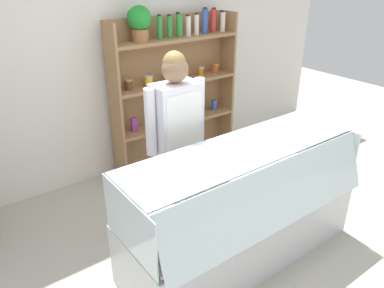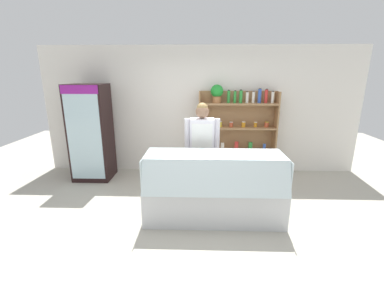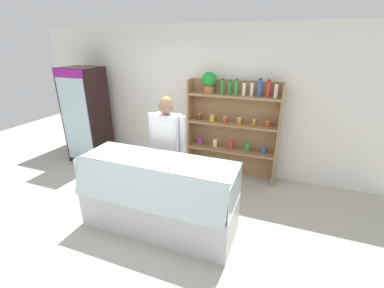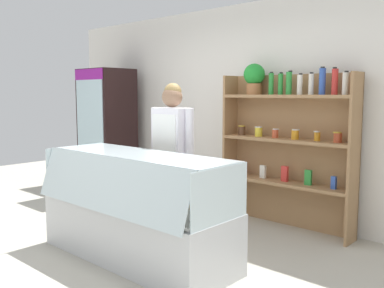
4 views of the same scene
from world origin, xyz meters
name	(u,v)px [view 1 (image 1 of 4)]	position (x,y,z in m)	size (l,w,h in m)	color
ground_plane	(225,267)	(0.00, 0.00, 0.00)	(12.00, 12.00, 0.00)	#B7B2A3
back_wall	(103,60)	(0.00, 2.10, 1.35)	(6.80, 0.10, 2.70)	white
shelving_unit	(171,79)	(0.72, 1.87, 1.08)	(1.62, 0.29, 1.92)	#9E754C
deli_display_case	(240,225)	(0.19, 0.06, 0.31)	(2.04, 0.80, 1.01)	silver
shop_clerk	(177,130)	(0.02, 0.73, 0.99)	(0.59, 0.25, 1.68)	#4C4233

